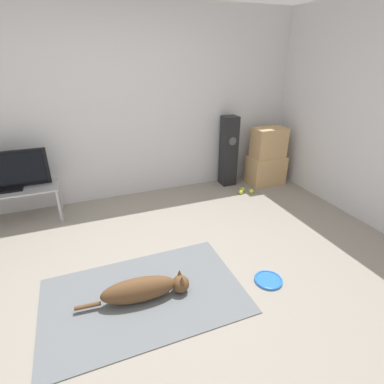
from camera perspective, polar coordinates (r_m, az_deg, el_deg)
The scene contains 13 objects.
ground_plane at distance 2.90m, azimuth -3.51°, elevation -16.94°, with size 12.00×12.00×0.00m, color gray.
wall_back at distance 4.26m, azimuth -13.24°, elevation 15.46°, with size 8.00×0.06×2.55m.
area_rug at distance 2.81m, azimuth -9.08°, elevation -18.91°, with size 1.71×1.08×0.01m.
dog at distance 2.70m, azimuth -9.07°, elevation -17.79°, with size 0.96×0.24×0.22m.
frisbee at distance 3.00m, azimuth 14.34°, elevation -15.93°, with size 0.26×0.26×0.03m.
cardboard_box_lower at distance 4.98m, azimuth 13.85°, elevation 4.13°, with size 0.57×0.36×0.45m.
cardboard_box_upper at distance 4.84m, azimuth 14.42°, elevation 9.09°, with size 0.49×0.32×0.45m.
floor_speaker at distance 4.73m, azimuth 6.98°, elevation 7.69°, with size 0.22×0.23×1.08m.
tv_stand at distance 4.23m, azimuth -31.59°, elevation -0.35°, with size 1.14×0.43×0.44m.
tv at distance 4.13m, azimuth -32.46°, elevation 3.20°, with size 1.00×0.20×0.47m.
tennis_ball_by_boxes at distance 4.62m, azimuth 11.28°, elevation 0.15°, with size 0.07×0.07×0.07m.
tennis_ball_near_speaker at distance 4.56m, azimuth 9.25°, elevation 0.00°, with size 0.07×0.07×0.07m.
tennis_ball_loose_on_carpet at distance 4.65m, azimuth 9.62°, elevation 0.48°, with size 0.07×0.07×0.07m.
Camera 1 is at (-0.63, -2.06, 1.94)m, focal length 28.00 mm.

